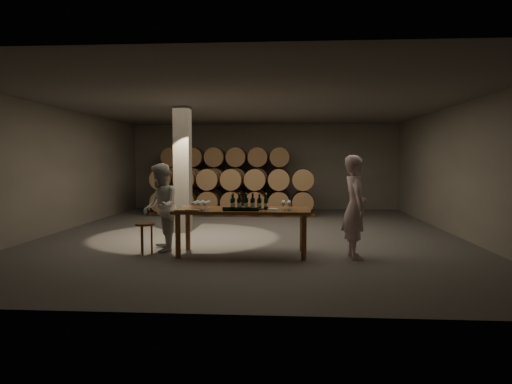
# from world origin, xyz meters

# --- Properties ---
(room) EXTENTS (12.00, 12.00, 12.00)m
(room) POSITION_xyz_m (-1.80, 0.20, 1.60)
(room) COLOR #565451
(room) RESTS_ON ground
(tasting_table) EXTENTS (2.60, 1.10, 0.90)m
(tasting_table) POSITION_xyz_m (0.00, -2.50, 0.80)
(tasting_table) COLOR brown
(tasting_table) RESTS_ON ground
(barrel_stack_back) EXTENTS (4.70, 0.95, 2.31)m
(barrel_stack_back) POSITION_xyz_m (-1.35, 5.20, 1.20)
(barrel_stack_back) COLOR brown
(barrel_stack_back) RESTS_ON ground
(barrel_stack_front) EXTENTS (5.48, 0.95, 1.57)m
(barrel_stack_front) POSITION_xyz_m (-0.96, 3.80, 0.83)
(barrel_stack_front) COLOR brown
(barrel_stack_front) RESTS_ON ground
(bottle_cluster) EXTENTS (0.73, 0.23, 0.31)m
(bottle_cluster) POSITION_xyz_m (0.14, -2.54, 1.01)
(bottle_cluster) COLOR black
(bottle_cluster) RESTS_ON tasting_table
(lying_bottles) EXTENTS (0.77, 0.08, 0.08)m
(lying_bottles) POSITION_xyz_m (0.01, -2.88, 0.94)
(lying_bottles) COLOR black
(lying_bottles) RESTS_ON tasting_table
(glass_cluster_left) EXTENTS (0.30, 0.52, 0.16)m
(glass_cluster_left) POSITION_xyz_m (-0.80, -2.60, 1.01)
(glass_cluster_left) COLOR silver
(glass_cluster_left) RESTS_ON tasting_table
(glass_cluster_right) EXTENTS (0.19, 0.41, 0.17)m
(glass_cluster_right) POSITION_xyz_m (0.85, -2.57, 1.02)
(glass_cluster_right) COLOR silver
(glass_cluster_right) RESTS_ON tasting_table
(plate) EXTENTS (0.25, 0.25, 0.01)m
(plate) POSITION_xyz_m (0.58, -2.57, 0.91)
(plate) COLOR white
(plate) RESTS_ON tasting_table
(notebook_near) EXTENTS (0.29, 0.25, 0.03)m
(notebook_near) POSITION_xyz_m (-0.87, -2.95, 0.92)
(notebook_near) COLOR olive
(notebook_near) RESTS_ON tasting_table
(notebook_corner) EXTENTS (0.21, 0.26, 0.02)m
(notebook_corner) POSITION_xyz_m (-1.14, -2.90, 0.91)
(notebook_corner) COLOR olive
(notebook_corner) RESTS_ON tasting_table
(pen) EXTENTS (0.14, 0.04, 0.01)m
(pen) POSITION_xyz_m (-0.74, -2.95, 0.91)
(pen) COLOR black
(pen) RESTS_ON tasting_table
(stool) EXTENTS (0.37, 0.37, 0.62)m
(stool) POSITION_xyz_m (-1.91, -2.62, 0.50)
(stool) COLOR brown
(stool) RESTS_ON ground
(person_man) EXTENTS (0.55, 0.76, 1.94)m
(person_man) POSITION_xyz_m (2.14, -2.67, 0.97)
(person_man) COLOR silver
(person_man) RESTS_ON ground
(person_woman) EXTENTS (0.92, 1.04, 1.79)m
(person_woman) POSITION_xyz_m (-1.69, -2.27, 0.89)
(person_woman) COLOR silver
(person_woman) RESTS_ON ground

